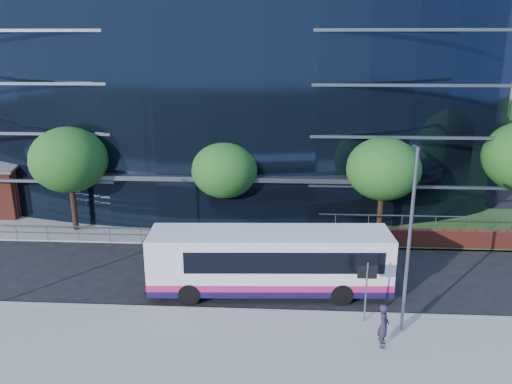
# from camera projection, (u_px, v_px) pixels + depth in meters

# --- Properties ---
(ground) EXTENTS (200.00, 200.00, 0.00)m
(ground) POSITION_uv_depth(u_px,v_px,m) (265.00, 303.00, 24.06)
(ground) COLOR black
(ground) RESTS_ON ground
(pavement_near) EXTENTS (80.00, 8.00, 0.15)m
(pavement_near) POSITION_uv_depth(u_px,v_px,m) (260.00, 365.00, 19.25)
(pavement_near) COLOR gray
(pavement_near) RESTS_ON ground
(kerb) EXTENTS (80.00, 0.25, 0.16)m
(kerb) POSITION_uv_depth(u_px,v_px,m) (264.00, 312.00, 23.08)
(kerb) COLOR gray
(kerb) RESTS_ON ground
(yellow_line_outer) EXTENTS (80.00, 0.08, 0.01)m
(yellow_line_outer) POSITION_uv_depth(u_px,v_px,m) (264.00, 311.00, 23.29)
(yellow_line_outer) COLOR gold
(yellow_line_outer) RESTS_ON ground
(yellow_line_inner) EXTENTS (80.00, 0.08, 0.01)m
(yellow_line_inner) POSITION_uv_depth(u_px,v_px,m) (264.00, 309.00, 23.44)
(yellow_line_inner) COLOR gold
(yellow_line_inner) RESTS_ON ground
(far_forecourt) EXTENTS (50.00, 8.00, 0.10)m
(far_forecourt) POSITION_uv_depth(u_px,v_px,m) (186.00, 222.00, 34.91)
(far_forecourt) COLOR gray
(far_forecourt) RESTS_ON ground
(glass_office) EXTENTS (44.00, 23.10, 16.00)m
(glass_office) POSITION_uv_depth(u_px,v_px,m) (228.00, 94.00, 41.97)
(glass_office) COLOR black
(glass_office) RESTS_ON ground
(guard_railings) EXTENTS (24.00, 0.05, 1.10)m
(guard_railings) POSITION_uv_depth(u_px,v_px,m) (141.00, 231.00, 30.97)
(guard_railings) COLOR slate
(guard_railings) RESTS_ON ground
(apartment_block) EXTENTS (60.00, 42.00, 30.00)m
(apartment_block) POSITION_uv_depth(u_px,v_px,m) (496.00, 51.00, 73.92)
(apartment_block) COLOR #2D511E
(apartment_block) RESTS_ON ground
(street_sign) EXTENTS (0.85, 0.09, 2.80)m
(street_sign) POSITION_uv_depth(u_px,v_px,m) (367.00, 280.00, 21.68)
(street_sign) COLOR slate
(street_sign) RESTS_ON pavement_near
(tree_far_a) EXTENTS (4.95, 4.95, 6.98)m
(tree_far_a) POSITION_uv_depth(u_px,v_px,m) (69.00, 160.00, 32.01)
(tree_far_a) COLOR black
(tree_far_a) RESTS_ON ground
(tree_far_b) EXTENTS (4.29, 4.29, 6.05)m
(tree_far_b) POSITION_uv_depth(u_px,v_px,m) (225.00, 170.00, 32.13)
(tree_far_b) COLOR black
(tree_far_b) RESTS_ON ground
(tree_far_c) EXTENTS (4.62, 4.62, 6.51)m
(tree_far_c) POSITION_uv_depth(u_px,v_px,m) (383.00, 169.00, 31.00)
(tree_far_c) COLOR black
(tree_far_c) RESTS_ON ground
(tree_dist_e) EXTENTS (4.62, 4.62, 6.51)m
(tree_dist_e) POSITION_uv_depth(u_px,v_px,m) (478.00, 109.00, 59.75)
(tree_dist_e) COLOR black
(tree_dist_e) RESTS_ON ground
(streetlight_east) EXTENTS (0.15, 0.77, 8.00)m
(streetlight_east) POSITION_uv_depth(u_px,v_px,m) (410.00, 236.00, 20.39)
(streetlight_east) COLOR slate
(streetlight_east) RESTS_ON pavement_near
(city_bus) EXTENTS (11.98, 3.35, 3.21)m
(city_bus) POSITION_uv_depth(u_px,v_px,m) (272.00, 261.00, 24.62)
(city_bus) COLOR silver
(city_bus) RESTS_ON ground
(pedestrian) EXTENTS (0.57, 0.75, 1.85)m
(pedestrian) POSITION_uv_depth(u_px,v_px,m) (384.00, 326.00, 20.11)
(pedestrian) COLOR #292030
(pedestrian) RESTS_ON pavement_near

